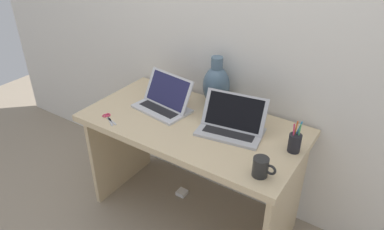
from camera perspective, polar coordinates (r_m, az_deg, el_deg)
ground_plane at (r=2.55m, az=0.00°, el=-15.37°), size 6.00×6.00×0.00m
back_wall at (r=2.19m, az=5.55°, el=13.60°), size 4.40×0.04×2.40m
desk at (r=2.18m, az=0.00°, el=-4.95°), size 1.31×0.67×0.73m
laptop_left at (r=2.22m, az=-4.38°, el=2.40°), size 0.37×0.26×0.21m
laptop_right at (r=2.00m, az=6.42°, el=-1.20°), size 0.39×0.28×0.20m
green_vase at (r=2.23m, az=3.90°, el=4.85°), size 0.17×0.17×0.32m
coffee_mug at (r=1.70m, az=10.98°, el=-8.18°), size 0.11×0.08×0.10m
pen_cup at (r=1.90m, az=16.09°, el=-4.22°), size 0.07×0.07×0.18m
scissors at (r=2.19m, az=-13.28°, el=-0.38°), size 0.14×0.09×0.01m
power_brick at (r=2.68m, az=-1.61°, el=-12.29°), size 0.07×0.07×0.03m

